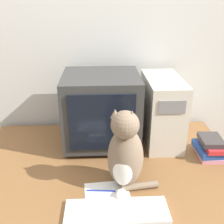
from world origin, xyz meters
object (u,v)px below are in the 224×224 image
object	(u,v)px
cat	(125,154)
computer_tower	(162,110)
book_stack	(211,147)
pen	(101,191)
crt_monitor	(102,109)
keyboard	(117,211)

from	to	relation	value
cat	computer_tower	bearing A→B (deg)	74.62
book_stack	pen	xyz separation A→B (m)	(-0.64, -0.28, -0.05)
crt_monitor	computer_tower	bearing A→B (deg)	2.69
crt_monitor	pen	world-z (taller)	crt_monitor
computer_tower	cat	distance (m)	0.52
crt_monitor	book_stack	bearing A→B (deg)	-16.25
cat	pen	xyz separation A→B (m)	(-0.12, -0.04, -0.18)
computer_tower	book_stack	distance (m)	0.36
pen	keyboard	bearing A→B (deg)	-64.38
cat	book_stack	distance (m)	0.59
keyboard	crt_monitor	bearing A→B (deg)	95.19
cat	book_stack	xyz separation A→B (m)	(0.52, 0.24, -0.13)
computer_tower	keyboard	world-z (taller)	computer_tower
pen	book_stack	bearing A→B (deg)	23.56
crt_monitor	pen	size ratio (longest dim) A/B	3.22
crt_monitor	book_stack	distance (m)	0.67
cat	pen	size ratio (longest dim) A/B	3.02
computer_tower	pen	world-z (taller)	computer_tower
keyboard	pen	size ratio (longest dim) A/B	3.23
book_stack	pen	size ratio (longest dim) A/B	1.43
pen	crt_monitor	bearing A→B (deg)	88.55
cat	book_stack	bearing A→B (deg)	40.62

